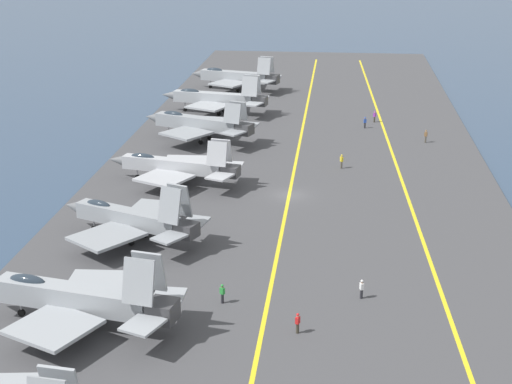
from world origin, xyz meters
TOP-DOWN VIEW (x-y plane):
  - ground_plane at (0.00, 0.00)m, footprint 2000.00×2000.00m
  - carrier_deck at (0.00, 0.00)m, footprint 198.13×47.93m
  - deck_stripe_foul_line at (0.00, -13.18)m, footprint 178.17×7.87m
  - deck_stripe_centerline at (0.00, 0.00)m, footprint 178.32×0.36m
  - parked_jet_second at (-31.42, 13.95)m, footprint 13.09×16.83m
  - parked_jet_third at (-14.58, 14.15)m, footprint 13.83×15.36m
  - parked_jet_fourth at (2.55, 13.36)m, footprint 12.15×16.36m
  - parked_jet_fifth at (20.87, 13.87)m, footprint 13.09×16.88m
  - parked_jet_sixth at (37.27, 14.10)m, footprint 12.79×17.49m
  - parked_jet_seventh at (55.25, 13.29)m, footprint 12.91×16.79m
  - crew_yellow_vest at (10.54, -5.77)m, footprint 0.46×0.42m
  - crew_red_vest at (-30.78, -2.68)m, footprint 0.45×0.39m
  - crew_white_vest at (-24.57, -7.53)m, footprint 0.45×0.38m
  - crew_blue_vest at (30.65, -9.12)m, footprint 0.34×0.43m
  - crew_green_vest at (-26.60, 3.62)m, footprint 0.44×0.46m
  - crew_brown_vest at (23.60, -17.27)m, footprint 0.38×0.45m
  - crew_purple_vest at (34.44, -10.66)m, footprint 0.44×0.46m

SIDE VIEW (x-z plane):
  - ground_plane at x=0.00m, z-range 0.00..0.00m
  - carrier_deck at x=0.00m, z-range 0.00..0.40m
  - deck_stripe_foul_line at x=0.00m, z-range 0.40..0.41m
  - deck_stripe_centerline at x=0.00m, z-range 0.40..0.41m
  - crew_red_vest at x=-30.78m, z-range 0.48..2.13m
  - crew_green_vest at x=-26.60m, z-range 0.48..2.14m
  - crew_white_vest at x=-24.57m, z-range 0.48..2.14m
  - crew_blue_vest at x=30.65m, z-range 0.48..2.16m
  - crew_purple_vest at x=34.44m, z-range 0.48..2.21m
  - crew_yellow_vest at x=10.54m, z-range 0.49..2.27m
  - crew_brown_vest at x=23.60m, z-range 0.49..2.28m
  - parked_jet_fourth at x=2.55m, z-range -0.29..5.42m
  - parked_jet_third at x=-14.58m, z-range -0.54..5.80m
  - parked_jet_second at x=-31.42m, z-range -0.54..6.03m
  - parked_jet_seventh at x=55.25m, z-range -0.28..6.04m
  - parked_jet_sixth at x=37.27m, z-range -0.30..6.11m
  - parked_jet_fifth at x=20.87m, z-range -0.10..6.02m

